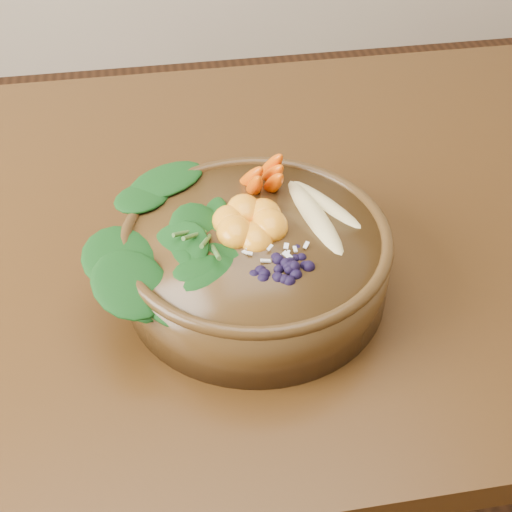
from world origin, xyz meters
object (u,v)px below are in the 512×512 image
(carrot_cluster, at_px, (263,154))
(mandarin_cluster, at_px, (250,213))
(kale_heap, at_px, (193,201))
(blueberry_pile, at_px, (288,253))
(banana_halves, at_px, (321,200))
(dining_table, at_px, (194,272))
(stoneware_bowl, at_px, (256,262))

(carrot_cluster, bearing_deg, mandarin_cluster, -129.81)
(kale_heap, distance_m, blueberry_pile, 0.14)
(kale_heap, height_order, banana_halves, kale_heap)
(dining_table, relative_size, blueberry_pile, 10.90)
(dining_table, relative_size, mandarin_cluster, 15.88)
(dining_table, distance_m, banana_halves, 0.27)
(kale_heap, xyz_separation_m, blueberry_pile, (0.09, -0.11, -0.00))
(stoneware_bowl, distance_m, mandarin_cluster, 0.06)
(stoneware_bowl, height_order, banana_halves, banana_halves)
(dining_table, distance_m, carrot_cluster, 0.25)
(dining_table, bearing_deg, kale_heap, -89.87)
(stoneware_bowl, bearing_deg, mandarin_cluster, 102.65)
(stoneware_bowl, height_order, mandarin_cluster, mandarin_cluster)
(banana_halves, xyz_separation_m, mandarin_cluster, (-0.09, -0.01, 0.00))
(stoneware_bowl, height_order, blueberry_pile, blueberry_pile)
(mandarin_cluster, bearing_deg, banana_halves, 9.25)
(blueberry_pile, bearing_deg, carrot_cluster, 89.45)
(kale_heap, relative_size, blueberry_pile, 1.42)
(kale_heap, bearing_deg, blueberry_pile, -49.20)
(stoneware_bowl, bearing_deg, kale_heap, 145.86)
(stoneware_bowl, relative_size, banana_halves, 1.73)
(banana_halves, height_order, mandarin_cluster, mandarin_cluster)
(dining_table, distance_m, mandarin_cluster, 0.24)
(mandarin_cluster, bearing_deg, dining_table, 117.51)
(stoneware_bowl, distance_m, banana_halves, 0.11)
(dining_table, height_order, kale_heap, kale_heap)
(mandarin_cluster, relative_size, blueberry_pile, 0.69)
(carrot_cluster, bearing_deg, stoneware_bowl, -123.69)
(kale_heap, height_order, mandarin_cluster, kale_heap)
(dining_table, xyz_separation_m, mandarin_cluster, (0.06, -0.12, 0.20))
(dining_table, distance_m, blueberry_pile, 0.30)
(dining_table, xyz_separation_m, kale_heap, (0.00, -0.10, 0.20))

